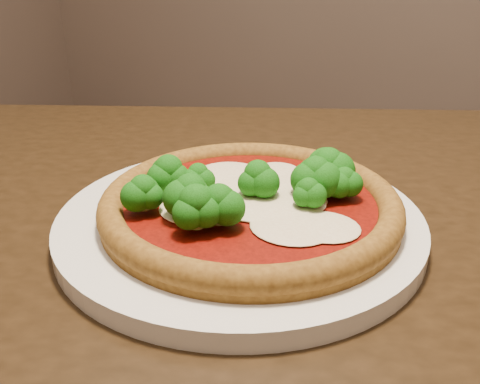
% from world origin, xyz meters
% --- Properties ---
extents(dining_table, '(1.47, 1.25, 0.75)m').
position_xyz_m(dining_table, '(0.22, -0.14, 0.66)').
color(dining_table, black).
rests_on(dining_table, floor).
extents(plate, '(0.34, 0.34, 0.02)m').
position_xyz_m(plate, '(0.19, -0.16, 0.76)').
color(plate, white).
rests_on(plate, dining_table).
extents(pizza, '(0.28, 0.28, 0.06)m').
position_xyz_m(pizza, '(0.20, -0.16, 0.78)').
color(pizza, brown).
rests_on(pizza, plate).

